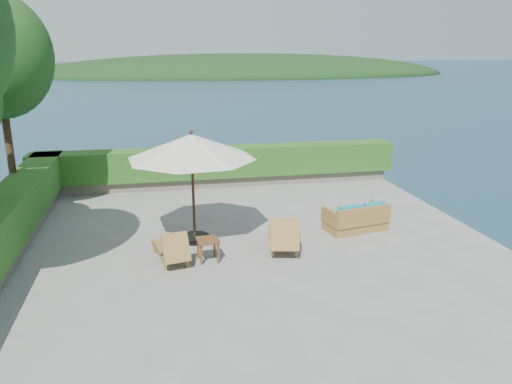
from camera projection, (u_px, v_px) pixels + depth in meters
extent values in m
plane|color=gray|center=(251.00, 245.00, 12.15)|extent=(12.00, 12.00, 0.00)
cube|color=#564D44|center=(251.00, 302.00, 12.58)|extent=(12.00, 12.00, 3.00)
plane|color=#163445|center=(251.00, 352.00, 12.98)|extent=(600.00, 600.00, 0.00)
ellipsoid|color=black|center=(243.00, 75.00, 149.58)|extent=(126.00, 57.60, 12.60)
cube|color=#665E52|center=(220.00, 180.00, 17.37)|extent=(12.00, 0.60, 0.36)
cube|color=#665E52|center=(2.00, 257.00, 11.01)|extent=(0.60, 12.00, 0.36)
cube|color=#234915|center=(220.00, 162.00, 17.18)|extent=(12.40, 0.90, 1.00)
cylinder|color=#3D2917|center=(8.00, 136.00, 13.35)|extent=(0.20, 0.20, 4.68)
cylinder|color=black|center=(195.00, 238.00, 12.42)|extent=(0.93, 0.93, 0.12)
cylinder|color=#351C13|center=(193.00, 189.00, 12.06)|extent=(0.08, 0.08, 2.68)
cone|color=beige|center=(192.00, 146.00, 11.78)|extent=(3.84, 3.84, 0.59)
sphere|color=#351C13|center=(191.00, 132.00, 11.68)|extent=(0.12, 0.12, 0.10)
cube|color=olive|center=(165.00, 266.00, 10.71)|extent=(0.06, 0.06, 0.23)
cube|color=olive|center=(187.00, 262.00, 10.90)|extent=(0.06, 0.06, 0.23)
cube|color=olive|center=(154.00, 249.00, 11.63)|extent=(0.06, 0.06, 0.23)
cube|color=olive|center=(175.00, 245.00, 11.82)|extent=(0.06, 0.06, 0.23)
cube|color=olive|center=(169.00, 248.00, 11.30)|extent=(0.80, 1.23, 0.08)
cube|color=olive|center=(176.00, 248.00, 10.66)|extent=(0.64, 0.48, 0.61)
cube|color=olive|center=(157.00, 247.00, 11.00)|extent=(0.20, 0.74, 0.04)
cube|color=olive|center=(184.00, 243.00, 11.22)|extent=(0.20, 0.74, 0.04)
cube|color=olive|center=(272.00, 252.00, 11.39)|extent=(0.07, 0.07, 0.26)
cube|color=olive|center=(297.00, 252.00, 11.38)|extent=(0.07, 0.07, 0.26)
cube|color=olive|center=(272.00, 234.00, 12.52)|extent=(0.07, 0.07, 0.26)
cube|color=olive|center=(293.00, 234.00, 12.52)|extent=(0.07, 0.07, 0.26)
cube|color=olive|center=(283.00, 235.00, 12.00)|extent=(0.91, 1.39, 0.09)
cube|color=olive|center=(285.00, 235.00, 11.21)|extent=(0.72, 0.55, 0.69)
cube|color=olive|center=(270.00, 232.00, 11.77)|extent=(0.24, 0.83, 0.05)
cube|color=olive|center=(298.00, 232.00, 11.77)|extent=(0.24, 0.83, 0.05)
cube|color=brown|center=(201.00, 255.00, 10.96)|extent=(0.05, 0.05, 0.46)
cube|color=brown|center=(218.00, 253.00, 11.07)|extent=(0.05, 0.05, 0.46)
cube|color=brown|center=(198.00, 249.00, 11.31)|extent=(0.05, 0.05, 0.46)
cube|color=brown|center=(214.00, 247.00, 11.42)|extent=(0.05, 0.05, 0.46)
cube|color=brown|center=(208.00, 240.00, 11.12)|extent=(0.53, 0.53, 0.05)
cube|color=olive|center=(355.00, 223.00, 13.13)|extent=(1.70, 1.08, 0.35)
cube|color=olive|center=(364.00, 216.00, 12.72)|extent=(1.58, 0.42, 0.48)
cube|color=olive|center=(331.00, 217.00, 12.78)|extent=(0.25, 0.80, 0.40)
cube|color=olive|center=(380.00, 210.00, 13.34)|extent=(0.25, 0.80, 0.40)
cube|color=teal|center=(343.00, 215.00, 12.96)|extent=(0.79, 0.75, 0.16)
cube|color=teal|center=(367.00, 212.00, 13.23)|extent=(0.79, 0.75, 0.16)
cube|color=teal|center=(350.00, 212.00, 12.62)|extent=(0.63, 0.24, 0.32)
cube|color=teal|center=(374.00, 208.00, 12.89)|extent=(0.63, 0.24, 0.32)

